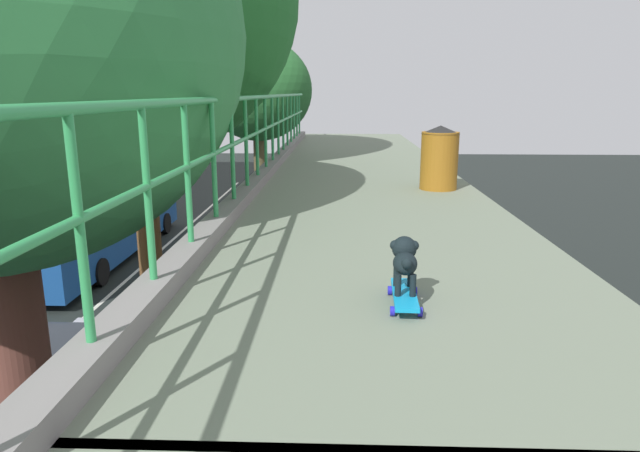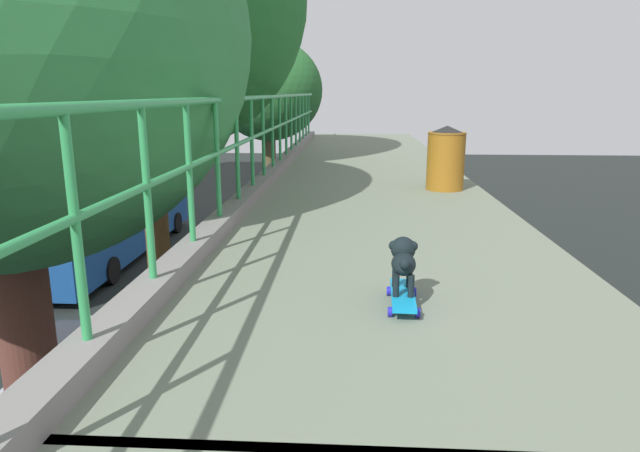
% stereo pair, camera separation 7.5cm
% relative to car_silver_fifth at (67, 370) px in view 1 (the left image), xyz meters
% --- Properties ---
extents(car_silver_fifth, '(1.83, 4.59, 1.40)m').
position_rel_car_silver_fifth_xyz_m(car_silver_fifth, '(0.00, 0.00, 0.00)').
color(car_silver_fifth, '#B0B0BF').
rests_on(car_silver_fifth, ground).
extents(city_bus, '(2.68, 11.62, 3.05)m').
position_rel_car_silver_fifth_xyz_m(city_bus, '(-3.58, 10.38, 1.08)').
color(city_bus, navy).
rests_on(city_bus, ground).
extents(roadside_tree_farthest, '(4.23, 4.23, 8.55)m').
position_rel_car_silver_fifth_xyz_m(roadside_tree_farthest, '(2.63, 11.47, 5.85)').
color(roadside_tree_farthest, brown).
rests_on(roadside_tree_farthest, ground).
extents(toy_skateboard, '(0.19, 0.50, 0.08)m').
position_rel_car_silver_fifth_xyz_m(toy_skateboard, '(6.25, -7.65, 4.72)').
color(toy_skateboard, '#1191CE').
rests_on(toy_skateboard, overpass_deck).
extents(small_dog, '(0.17, 0.34, 0.30)m').
position_rel_car_silver_fifth_xyz_m(small_dog, '(6.25, -7.59, 4.92)').
color(small_dog, black).
rests_on(small_dog, toy_skateboard).
extents(litter_bin, '(0.47, 0.47, 0.79)m').
position_rel_car_silver_fifth_xyz_m(litter_bin, '(7.11, -3.70, 5.06)').
color(litter_bin, '#945C18').
rests_on(litter_bin, overpass_deck).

